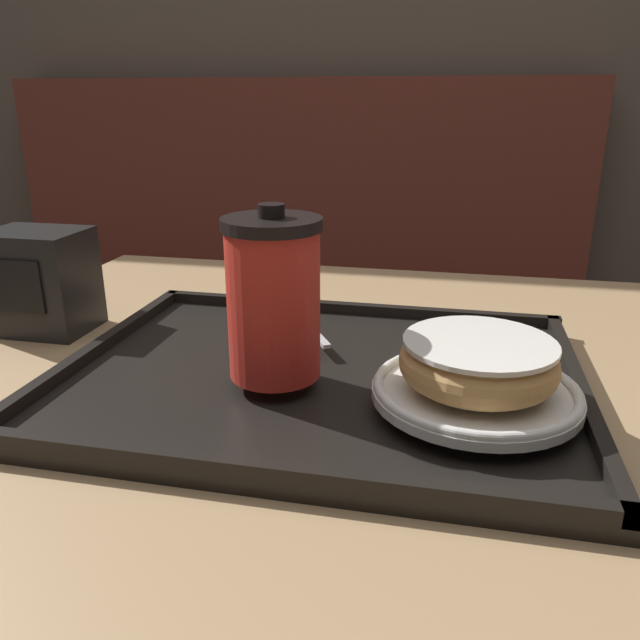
{
  "coord_description": "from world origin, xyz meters",
  "views": [
    {
      "loc": [
        0.11,
        -0.5,
        0.96
      ],
      "look_at": [
        -0.0,
        0.02,
        0.77
      ],
      "focal_mm": 35.0,
      "sensor_mm": 36.0,
      "label": 1
    }
  ],
  "objects_px": {
    "napkin_dispenser": "(40,281)",
    "coffee_cup_front": "(274,298)",
    "donut_chocolate_glazed": "(478,362)",
    "spoon": "(291,306)"
  },
  "relations": [
    {
      "from": "donut_chocolate_glazed",
      "to": "napkin_dispenser",
      "type": "height_order",
      "value": "napkin_dispenser"
    },
    {
      "from": "coffee_cup_front",
      "to": "napkin_dispenser",
      "type": "distance_m",
      "value": 0.33
    },
    {
      "from": "donut_chocolate_glazed",
      "to": "napkin_dispenser",
      "type": "relative_size",
      "value": 1.08
    },
    {
      "from": "donut_chocolate_glazed",
      "to": "coffee_cup_front",
      "type": "bearing_deg",
      "value": 175.77
    },
    {
      "from": "napkin_dispenser",
      "to": "coffee_cup_front",
      "type": "bearing_deg",
      "value": -20.43
    },
    {
      "from": "spoon",
      "to": "donut_chocolate_glazed",
      "type": "bearing_deg",
      "value": -163.46
    },
    {
      "from": "coffee_cup_front",
      "to": "napkin_dispenser",
      "type": "bearing_deg",
      "value": 159.57
    },
    {
      "from": "coffee_cup_front",
      "to": "donut_chocolate_glazed",
      "type": "height_order",
      "value": "coffee_cup_front"
    },
    {
      "from": "coffee_cup_front",
      "to": "spoon",
      "type": "height_order",
      "value": "coffee_cup_front"
    },
    {
      "from": "spoon",
      "to": "napkin_dispenser",
      "type": "xyz_separation_m",
      "value": [
        -0.28,
        -0.06,
        0.03
      ]
    }
  ]
}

